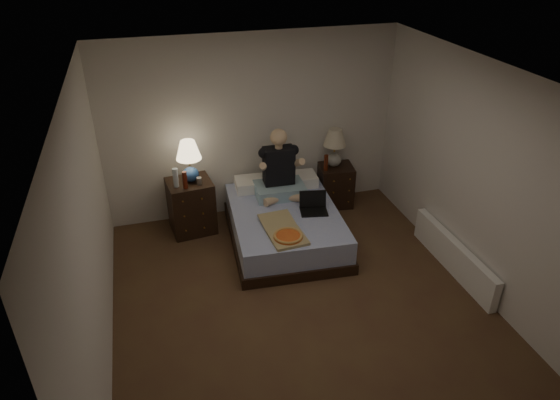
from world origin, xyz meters
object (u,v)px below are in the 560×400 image
object	(u,v)px
nightstand_left	(191,206)
beer_bottle_left	(185,180)
radiator	(453,256)
person	(280,164)
nightstand_right	(335,185)
lamp_left	(189,161)
water_bottle	(176,178)
pizza_box	(288,237)
lamp_right	(334,148)
soda_can	(199,181)
laptop	(314,204)
bed	(285,225)
beer_bottle_right	(326,163)

from	to	relation	value
nightstand_left	beer_bottle_left	world-z (taller)	beer_bottle_left
nightstand_left	radiator	xyz separation A→B (m)	(2.88, -1.76, -0.16)
person	radiator	distance (m)	2.43
nightstand_right	lamp_left	bearing A→B (deg)	-169.20
water_bottle	pizza_box	size ratio (longest dim) A/B	0.33
nightstand_right	pizza_box	bearing A→B (deg)	-122.16
nightstand_right	lamp_right	distance (m)	0.59
water_bottle	beer_bottle_left	size ratio (longest dim) A/B	1.09
lamp_left	beer_bottle_left	size ratio (longest dim) A/B	2.43
person	water_bottle	bearing A→B (deg)	178.44
soda_can	beer_bottle_left	xyz separation A→B (m)	(-0.18, -0.05, 0.06)
lamp_right	beer_bottle_left	distance (m)	2.15
nightstand_left	laptop	size ratio (longest dim) A/B	2.14
nightstand_right	person	world-z (taller)	person
bed	nightstand_left	bearing A→B (deg)	156.52
lamp_left	radiator	world-z (taller)	lamp_left
soda_can	radiator	world-z (taller)	soda_can
nightstand_left	laptop	distance (m)	1.65
lamp_left	person	world-z (taller)	person
soda_can	radiator	xyz separation A→B (m)	(2.75, -1.65, -0.58)
bed	radiator	world-z (taller)	bed
lamp_left	water_bottle	distance (m)	0.27
nightstand_right	laptop	distance (m)	1.10
soda_can	beer_bottle_left	world-z (taller)	beer_bottle_left
lamp_right	soda_can	distance (m)	1.97
soda_can	person	distance (m)	1.06
nightstand_right	person	size ratio (longest dim) A/B	0.66
beer_bottle_left	beer_bottle_right	xyz separation A→B (m)	(1.97, 0.22, -0.12)
lamp_left	person	size ratio (longest dim) A/B	0.60
nightstand_left	person	distance (m)	1.31
lamp_left	nightstand_left	bearing A→B (deg)	-155.21
lamp_left	beer_bottle_left	xyz separation A→B (m)	(-0.09, -0.18, -0.16)
water_bottle	lamp_right	bearing A→B (deg)	6.24
bed	nightstand_right	world-z (taller)	nightstand_right
nightstand_right	person	distance (m)	1.15
person	pizza_box	bearing A→B (deg)	-98.49
pizza_box	nightstand_right	bearing A→B (deg)	46.20
soda_can	person	bearing A→B (deg)	-3.40
beer_bottle_right	nightstand_left	bearing A→B (deg)	-178.19
pizza_box	radiator	xyz separation A→B (m)	(1.90, -0.53, -0.28)
nightstand_left	soda_can	bearing A→B (deg)	-48.28
nightstand_left	beer_bottle_left	xyz separation A→B (m)	(-0.06, -0.16, 0.48)
nightstand_right	water_bottle	world-z (taller)	water_bottle
lamp_right	nightstand_right	bearing A→B (deg)	-41.25
nightstand_right	nightstand_left	bearing A→B (deg)	-168.85
soda_can	beer_bottle_right	distance (m)	1.80
lamp_right	beer_bottle_right	distance (m)	0.25
water_bottle	nightstand_left	bearing A→B (deg)	27.43
water_bottle	pizza_box	world-z (taller)	water_bottle
soda_can	nightstand_right	bearing A→B (deg)	6.79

